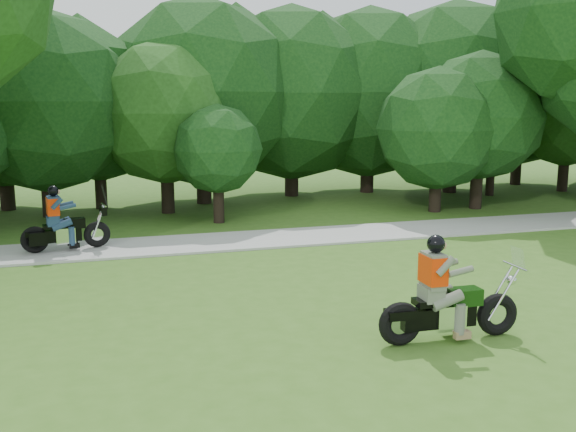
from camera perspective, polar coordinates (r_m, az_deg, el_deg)
ground at (r=10.78m, az=16.12°, el=-10.40°), size 100.00×100.00×0.00m
walkway at (r=17.74m, az=2.11°, el=-1.80°), size 60.00×2.20×0.06m
tree_line at (r=24.18m, az=1.66°, el=10.05°), size 39.25×11.09×7.67m
chopper_motorcycle at (r=10.34m, az=13.66°, el=-7.46°), size 2.39×0.64×1.71m
touring_motorcycle at (r=16.74m, az=-19.59°, el=-0.94°), size 2.14×0.86×1.63m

